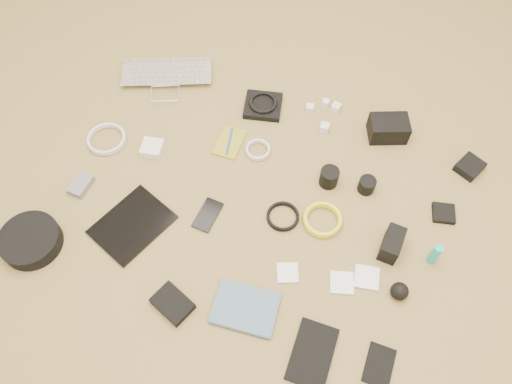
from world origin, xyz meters
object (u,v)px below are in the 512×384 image
at_px(laptop, 166,83).
at_px(phone, 208,215).
at_px(dslr_camera, 388,128).
at_px(tablet, 132,225).
at_px(headphone_case, 31,240).
at_px(paperback, 239,331).

distance_m(laptop, phone, 0.65).
xyz_separation_m(dslr_camera, tablet, (-0.73, -0.72, -0.04)).
height_order(laptop, headphone_case, headphone_case).
xyz_separation_m(dslr_camera, paperback, (-0.24, -0.93, -0.03)).
bearing_deg(phone, paperback, -50.05).
height_order(tablet, paperback, paperback).
relative_size(phone, headphone_case, 0.62).
bearing_deg(laptop, paperback, -74.81).
height_order(dslr_camera, tablet, dslr_camera).
height_order(tablet, headphone_case, headphone_case).
xyz_separation_m(laptop, paperback, (0.68, -0.84, -0.00)).
distance_m(laptop, paperback, 1.08).
bearing_deg(dslr_camera, tablet, -158.53).
xyz_separation_m(laptop, headphone_case, (-0.09, -0.82, 0.01)).
bearing_deg(dslr_camera, paperback, -127.52).
xyz_separation_m(phone, paperback, (0.26, -0.34, 0.01)).
bearing_deg(tablet, paperback, -3.36).
relative_size(tablet, phone, 2.03).
xyz_separation_m(dslr_camera, phone, (-0.50, -0.59, -0.04)).
distance_m(headphone_case, paperback, 0.77).
relative_size(tablet, headphone_case, 1.26).
bearing_deg(tablet, headphone_case, -126.45).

